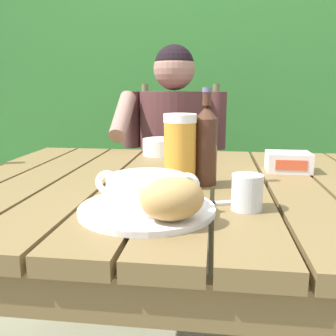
{
  "coord_description": "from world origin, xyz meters",
  "views": [
    {
      "loc": [
        0.07,
        -0.97,
        1.01
      ],
      "look_at": [
        -0.03,
        -0.17,
        0.83
      ],
      "focal_mm": 39.75,
      "sensor_mm": 36.0,
      "label": 1
    }
  ],
  "objects_px": {
    "beer_bottle": "(206,144)",
    "diner_bowl": "(163,147)",
    "water_glass_small": "(247,192)",
    "butter_tub": "(288,162)",
    "person_eating": "(172,153)",
    "table_knife": "(212,203)",
    "bread_roll": "(174,199)",
    "soup_bowl": "(147,190)",
    "chair_near_diner": "(177,187)",
    "serving_plate": "(147,209)",
    "beer_glass": "(180,151)"
  },
  "relations": [
    {
      "from": "bread_roll",
      "to": "beer_bottle",
      "type": "xyz_separation_m",
      "value": [
        0.05,
        0.31,
        0.05
      ]
    },
    {
      "from": "beer_bottle",
      "to": "table_knife",
      "type": "xyz_separation_m",
      "value": [
        0.02,
        -0.17,
        -0.1
      ]
    },
    {
      "from": "soup_bowl",
      "to": "bread_roll",
      "type": "distance_m",
      "value": 0.1
    },
    {
      "from": "beer_glass",
      "to": "table_knife",
      "type": "distance_m",
      "value": 0.18
    },
    {
      "from": "beer_glass",
      "to": "beer_bottle",
      "type": "relative_size",
      "value": 0.74
    },
    {
      "from": "person_eating",
      "to": "beer_glass",
      "type": "bearing_deg",
      "value": -82.15
    },
    {
      "from": "beer_bottle",
      "to": "butter_tub",
      "type": "relative_size",
      "value": 1.95
    },
    {
      "from": "bread_roll",
      "to": "table_knife",
      "type": "height_order",
      "value": "bread_roll"
    },
    {
      "from": "diner_bowl",
      "to": "person_eating",
      "type": "bearing_deg",
      "value": 90.49
    },
    {
      "from": "serving_plate",
      "to": "table_knife",
      "type": "distance_m",
      "value": 0.14
    },
    {
      "from": "soup_bowl",
      "to": "bread_roll",
      "type": "height_order",
      "value": "bread_roll"
    },
    {
      "from": "beer_glass",
      "to": "bread_roll",
      "type": "bearing_deg",
      "value": -86.93
    },
    {
      "from": "serving_plate",
      "to": "beer_bottle",
      "type": "relative_size",
      "value": 1.12
    },
    {
      "from": "soup_bowl",
      "to": "butter_tub",
      "type": "height_order",
      "value": "soup_bowl"
    },
    {
      "from": "beer_bottle",
      "to": "diner_bowl",
      "type": "height_order",
      "value": "beer_bottle"
    },
    {
      "from": "beer_glass",
      "to": "diner_bowl",
      "type": "bearing_deg",
      "value": 103.27
    },
    {
      "from": "person_eating",
      "to": "soup_bowl",
      "type": "distance_m",
      "value": 1.0
    },
    {
      "from": "bread_roll",
      "to": "butter_tub",
      "type": "bearing_deg",
      "value": 59.3
    },
    {
      "from": "bread_roll",
      "to": "table_knife",
      "type": "bearing_deg",
      "value": 62.71
    },
    {
      "from": "person_eating",
      "to": "water_glass_small",
      "type": "relative_size",
      "value": 16.22
    },
    {
      "from": "beer_bottle",
      "to": "beer_glass",
      "type": "bearing_deg",
      "value": -151.44
    },
    {
      "from": "serving_plate",
      "to": "bread_roll",
      "type": "bearing_deg",
      "value": -49.4
    },
    {
      "from": "bread_roll",
      "to": "water_glass_small",
      "type": "distance_m",
      "value": 0.18
    },
    {
      "from": "chair_near_diner",
      "to": "diner_bowl",
      "type": "bearing_deg",
      "value": -90.0
    },
    {
      "from": "water_glass_small",
      "to": "table_knife",
      "type": "distance_m",
      "value": 0.08
    },
    {
      "from": "table_knife",
      "to": "bread_roll",
      "type": "bearing_deg",
      "value": -117.29
    },
    {
      "from": "beer_glass",
      "to": "water_glass_small",
      "type": "xyz_separation_m",
      "value": [
        0.15,
        -0.16,
        -0.06
      ]
    },
    {
      "from": "chair_near_diner",
      "to": "butter_tub",
      "type": "bearing_deg",
      "value": -62.2
    },
    {
      "from": "person_eating",
      "to": "chair_near_diner",
      "type": "bearing_deg",
      "value": 89.17
    },
    {
      "from": "water_glass_small",
      "to": "butter_tub",
      "type": "distance_m",
      "value": 0.41
    },
    {
      "from": "person_eating",
      "to": "butter_tub",
      "type": "height_order",
      "value": "person_eating"
    },
    {
      "from": "person_eating",
      "to": "soup_bowl",
      "type": "bearing_deg",
      "value": -86.42
    },
    {
      "from": "person_eating",
      "to": "table_knife",
      "type": "relative_size",
      "value": 8.17
    },
    {
      "from": "serving_plate",
      "to": "soup_bowl",
      "type": "height_order",
      "value": "soup_bowl"
    },
    {
      "from": "bread_roll",
      "to": "person_eating",
      "type": "bearing_deg",
      "value": 96.64
    },
    {
      "from": "table_knife",
      "to": "diner_bowl",
      "type": "distance_m",
      "value": 0.62
    },
    {
      "from": "person_eating",
      "to": "beer_bottle",
      "type": "xyz_separation_m",
      "value": [
        0.17,
        -0.76,
        0.16
      ]
    },
    {
      "from": "soup_bowl",
      "to": "beer_bottle",
      "type": "relative_size",
      "value": 0.86
    },
    {
      "from": "beer_bottle",
      "to": "diner_bowl",
      "type": "xyz_separation_m",
      "value": [
        -0.17,
        0.42,
        -0.08
      ]
    },
    {
      "from": "serving_plate",
      "to": "butter_tub",
      "type": "height_order",
      "value": "butter_tub"
    },
    {
      "from": "chair_near_diner",
      "to": "butter_tub",
      "type": "relative_size",
      "value": 8.11
    },
    {
      "from": "beer_glass",
      "to": "water_glass_small",
      "type": "relative_size",
      "value": 2.49
    },
    {
      "from": "person_eating",
      "to": "serving_plate",
      "type": "height_order",
      "value": "person_eating"
    },
    {
      "from": "water_glass_small",
      "to": "butter_tub",
      "type": "xyz_separation_m",
      "value": [
        0.15,
        0.38,
        -0.01
      ]
    },
    {
      "from": "serving_plate",
      "to": "water_glass_small",
      "type": "xyz_separation_m",
      "value": [
        0.2,
        0.04,
        0.03
      ]
    },
    {
      "from": "beer_bottle",
      "to": "serving_plate",
      "type": "bearing_deg",
      "value": -115.41
    },
    {
      "from": "chair_near_diner",
      "to": "person_eating",
      "type": "relative_size",
      "value": 0.86
    },
    {
      "from": "person_eating",
      "to": "table_knife",
      "type": "distance_m",
      "value": 0.95
    },
    {
      "from": "chair_near_diner",
      "to": "soup_bowl",
      "type": "distance_m",
      "value": 1.24
    },
    {
      "from": "soup_bowl",
      "to": "water_glass_small",
      "type": "relative_size",
      "value": 2.87
    }
  ]
}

